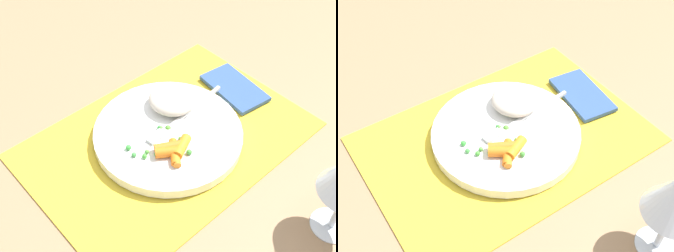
% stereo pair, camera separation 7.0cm
% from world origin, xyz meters
% --- Properties ---
extents(ground_plane, '(2.40, 2.40, 0.00)m').
position_xyz_m(ground_plane, '(0.00, 0.00, 0.00)').
color(ground_plane, '#997551').
extents(placemat, '(0.47, 0.32, 0.01)m').
position_xyz_m(placemat, '(0.00, 0.00, 0.00)').
color(placemat, gold).
rests_on(placemat, ground_plane).
extents(plate, '(0.25, 0.25, 0.02)m').
position_xyz_m(plate, '(0.00, 0.00, 0.02)').
color(plate, white).
rests_on(plate, placemat).
extents(rice_mound, '(0.08, 0.08, 0.03)m').
position_xyz_m(rice_mound, '(-0.05, -0.04, 0.04)').
color(rice_mound, beige).
rests_on(rice_mound, plate).
extents(carrot_portion, '(0.07, 0.06, 0.02)m').
position_xyz_m(carrot_portion, '(0.03, 0.04, 0.03)').
color(carrot_portion, orange).
rests_on(carrot_portion, plate).
extents(pea_scatter, '(0.09, 0.08, 0.01)m').
position_xyz_m(pea_scatter, '(0.03, 0.02, 0.03)').
color(pea_scatter, green).
rests_on(pea_scatter, plate).
extents(fork, '(0.19, 0.03, 0.01)m').
position_xyz_m(fork, '(-0.03, -0.00, 0.03)').
color(fork, silver).
rests_on(fork, plate).
extents(napkin, '(0.09, 0.14, 0.01)m').
position_xyz_m(napkin, '(-0.18, -0.01, 0.01)').
color(napkin, '#33518C').
rests_on(napkin, placemat).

